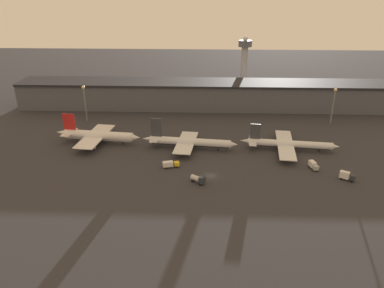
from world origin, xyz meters
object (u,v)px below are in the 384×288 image
at_px(airplane_0, 98,136).
at_px(service_vehicle_1, 347,176).
at_px(service_vehicle_0, 313,165).
at_px(airplane_2, 288,144).
at_px(control_tower, 244,60).
at_px(service_vehicle_2, 198,179).
at_px(service_vehicle_3, 170,164).
at_px(airplane_1, 189,142).

height_order(airplane_0, service_vehicle_1, airplane_0).
bearing_deg(service_vehicle_0, airplane_2, -173.28).
xyz_separation_m(airplane_2, service_vehicle_0, (6.89, -18.55, -1.28)).
height_order(service_vehicle_0, control_tower, control_tower).
bearing_deg(service_vehicle_2, service_vehicle_3, 170.90).
bearing_deg(airplane_1, service_vehicle_2, -74.68).
bearing_deg(airplane_1, service_vehicle_3, -102.99).
xyz_separation_m(airplane_2, service_vehicle_2, (-41.05, -32.49, -1.20)).
bearing_deg(service_vehicle_1, control_tower, 133.81).
bearing_deg(control_tower, service_vehicle_0, -80.34).
height_order(airplane_1, airplane_2, airplane_1).
bearing_deg(service_vehicle_0, service_vehicle_3, -102.58).
bearing_deg(airplane_0, control_tower, 56.16).
bearing_deg(service_vehicle_3, service_vehicle_2, -61.37).
bearing_deg(airplane_1, service_vehicle_1, -17.20).
distance_m(airplane_0, airplane_1, 44.62).
relative_size(airplane_0, service_vehicle_2, 6.99).
bearing_deg(service_vehicle_1, service_vehicle_3, -156.43).
xyz_separation_m(airplane_0, service_vehicle_2, (49.46, -37.31, -2.06)).
height_order(airplane_2, control_tower, control_tower).
height_order(airplane_0, service_vehicle_2, airplane_0).
height_order(service_vehicle_2, control_tower, control_tower).
bearing_deg(service_vehicle_1, airplane_2, 152.39).
distance_m(service_vehicle_0, service_vehicle_1, 14.12).
bearing_deg(airplane_0, service_vehicle_0, -7.10).
distance_m(airplane_1, control_tower, 104.15).
xyz_separation_m(service_vehicle_0, service_vehicle_2, (-47.93, -13.94, 0.09)).
xyz_separation_m(service_vehicle_1, service_vehicle_2, (-58.59, -4.68, -0.13)).
distance_m(service_vehicle_2, service_vehicle_3, 17.58).
height_order(airplane_1, control_tower, control_tower).
relative_size(service_vehicle_0, service_vehicle_3, 0.83).
xyz_separation_m(service_vehicle_0, service_vehicle_3, (-59.96, -1.11, -0.11)).
bearing_deg(control_tower, airplane_0, -130.23).
distance_m(airplane_1, airplane_2, 46.15).
relative_size(airplane_1, service_vehicle_1, 7.47).
height_order(service_vehicle_0, service_vehicle_3, service_vehicle_0).
relative_size(service_vehicle_1, service_vehicle_3, 0.83).
height_order(service_vehicle_0, service_vehicle_2, service_vehicle_2).
bearing_deg(service_vehicle_3, airplane_2, 5.81).
height_order(airplane_1, service_vehicle_2, airplane_1).
relative_size(airplane_1, service_vehicle_2, 7.43).
height_order(service_vehicle_2, service_vehicle_3, service_vehicle_2).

